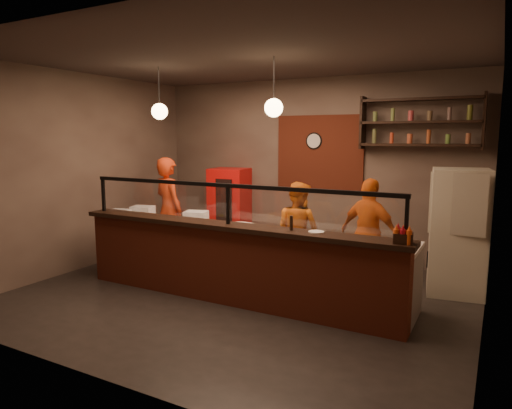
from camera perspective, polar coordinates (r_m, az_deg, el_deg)
The scene contains 29 objects.
floor at distance 6.45m, azimuth -1.96°, elevation -11.28°, with size 6.00×6.00×0.00m, color black.
ceiling at distance 6.15m, azimuth -2.12°, elevation 18.04°, with size 6.00×6.00×0.00m, color #3C322E.
wall_back at distance 8.34m, azimuth 6.68°, elevation 4.47°, with size 6.00×6.00×0.00m, color #6C5D4F.
wall_left at distance 8.03m, azimuth -20.91°, elevation 3.81°, with size 5.00×5.00×0.00m, color #6C5D4F.
wall_right at distance 5.27m, azimuth 27.42°, elevation 1.19°, with size 5.00×5.00×0.00m, color #6C5D4F.
wall_front at distance 4.15m, azimuth -19.74°, elevation -0.10°, with size 6.00×6.00×0.00m, color #6C5D4F.
brick_patch at distance 8.22m, azimuth 7.94°, elevation 6.48°, with size 1.60×0.04×1.30m, color maroon.
service_counter at distance 6.05m, azimuth -3.43°, elevation -7.66°, with size 4.60×0.25×1.00m, color maroon.
counter_ledge at distance 5.92m, azimuth -3.48°, elevation -2.73°, with size 4.70×0.37×0.06m, color black.
worktop_cabinet at distance 6.48m, azimuth -1.09°, elevation -7.22°, with size 4.60×0.75×0.85m, color gray.
worktop at distance 6.37m, azimuth -1.10°, elevation -3.32°, with size 4.60×0.75×0.05m, color silver.
sneeze_guard at distance 5.86m, azimuth -3.51°, elevation 0.54°, with size 4.50×0.05×0.52m.
wall_shelving at distance 7.65m, azimuth 19.81°, elevation 9.66°, with size 1.84×0.28×0.85m.
wall_clock at distance 8.25m, azimuth 7.29°, elevation 7.89°, with size 0.30×0.30×0.04m, color black.
pendant_left at distance 7.10m, azimuth -11.96°, elevation 11.33°, with size 0.24×0.24×0.77m.
pendant_right at distance 6.06m, azimuth 2.23°, elevation 12.01°, with size 0.24×0.24×0.77m.
cook_left at distance 8.18m, azimuth -10.85°, elevation -0.57°, with size 0.66×0.44×1.82m, color red.
cook_mid at distance 6.98m, azimuth 5.27°, elevation -3.32°, with size 0.73×0.57×1.51m, color #CD6413.
cook_right at distance 6.78m, azimuth 13.96°, elevation -3.53°, with size 0.93×0.39×1.59m, color #D35913.
fridge at distance 6.88m, azimuth 23.92°, elevation -3.18°, with size 0.73×0.68×1.75m, color beige.
red_cooler at distance 8.78m, azimuth -3.30°, elevation -0.61°, with size 0.68×0.62×1.58m, color red.
pizza_dough at distance 6.60m, azimuth -2.41°, elevation -2.64°, with size 0.56×0.56×0.01m, color beige.
prep_tub_a at distance 7.58m, azimuth -13.99°, elevation -0.83°, with size 0.33×0.27×0.17m, color silver.
prep_tub_b at distance 6.93m, azimuth -7.50°, elevation -1.52°, with size 0.33×0.26×0.17m, color white.
prep_tub_c at distance 7.44m, azimuth -16.73°, elevation -1.18°, with size 0.30×0.24×0.15m, color silver.
rolling_pin at distance 6.87m, azimuth -8.05°, elevation -2.08°, with size 0.06×0.06×0.34m, color yellow.
condiment_caddy at distance 5.09m, azimuth 17.93°, elevation -4.03°, with size 0.20×0.15×0.11m, color black.
pepper_mill at distance 5.50m, azimuth 4.43°, elevation -2.33°, with size 0.04×0.04×0.18m, color black.
small_plate at distance 5.44m, azimuth 7.54°, elevation -3.41°, with size 0.19×0.19×0.01m, color silver.
Camera 1 is at (3.06, -5.24, 2.19)m, focal length 32.00 mm.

